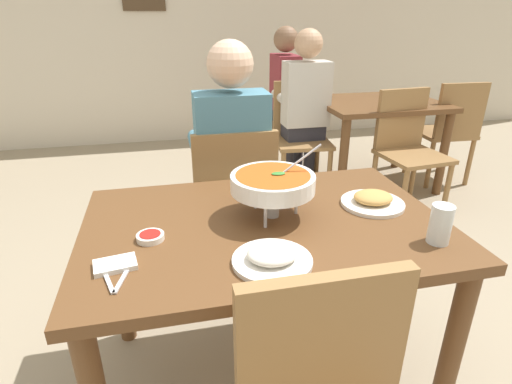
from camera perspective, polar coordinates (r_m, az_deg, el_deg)
The scene contains 20 objects.
ground_plane at distance 1.92m, azimuth 1.07°, elevation -23.99°, with size 16.00×16.00×0.00m, color gray.
cafe_rear_partition at distance 4.95m, azimuth -9.89°, elevation 24.38°, with size 10.00×0.10×3.00m, color beige.
dining_table_main at distance 1.51m, azimuth 1.25°, elevation -7.79°, with size 1.27×0.84×0.74m.
chair_diner_main at distance 2.18m, azimuth -3.20°, elevation -0.95°, with size 0.44×0.44×0.90m.
diner_main at distance 2.13m, azimuth -3.49°, elevation 5.20°, with size 0.40×0.45×1.31m.
curry_bowl at distance 1.45m, azimuth 2.35°, elevation 1.24°, with size 0.33×0.30×0.26m.
rice_plate at distance 1.22m, azimuth 2.27°, elevation -9.05°, with size 0.24×0.24×0.06m.
appetizer_plate at distance 1.63m, azimuth 15.92°, elevation -1.13°, with size 0.24×0.24×0.06m.
sauce_dish at distance 1.39m, azimuth -14.47°, elevation -6.02°, with size 0.09×0.09×0.02m.
napkin_folded at distance 1.28m, azimuth -18.98°, elevation -9.54°, with size 0.12×0.08×0.02m, color white.
fork_utensil at distance 1.24m, azimuth -20.08°, elevation -11.00°, with size 0.01×0.17×0.01m, color silver.
spoon_utensil at distance 1.24m, azimuth -17.75°, elevation -10.85°, with size 0.01×0.17×0.01m, color silver.
drink_glass at distance 1.43m, azimuth 24.21°, elevation -4.34°, with size 0.07×0.07×0.13m.
dining_table_far at distance 3.67m, azimuth 16.56°, elevation 10.02°, with size 1.00×0.80×0.74m.
chair_bg_left at distance 3.49m, azimuth 6.13°, elevation 8.53°, with size 0.48×0.48×0.90m.
chair_bg_middle at distance 3.99m, azimuth 5.60°, elevation 10.48°, with size 0.44×0.44×0.90m.
chair_bg_right at distance 3.94m, azimuth 25.31°, elevation 8.14°, with size 0.46×0.46×0.90m.
chair_bg_corner at distance 3.32m, azimuth 20.23°, elevation 6.39°, with size 0.48×0.48×0.90m.
patron_bg_left at distance 3.43m, azimuth 6.70°, elevation 12.27°, with size 0.40×0.45×1.31m.
patron_bg_middle at distance 3.91m, azimuth 4.56°, elevation 13.77°, with size 0.45×0.40×1.31m.
Camera 1 is at (-0.31, -1.25, 1.42)m, focal length 28.78 mm.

